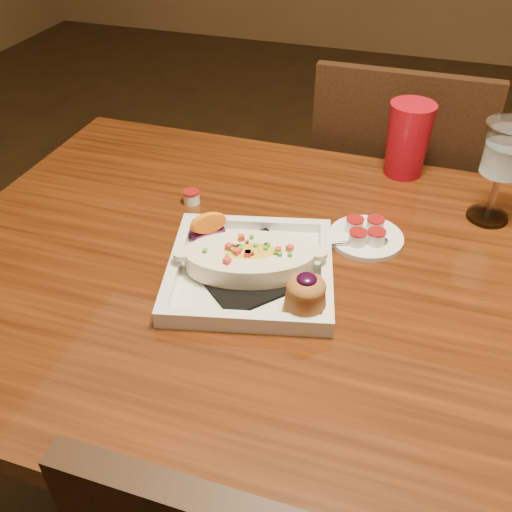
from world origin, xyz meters
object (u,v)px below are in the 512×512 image
(plate, at_px, (255,267))
(chair_far, at_px, (389,210))
(table, at_px, (353,328))
(saucer, at_px, (365,235))
(red_tumbler, at_px, (408,140))
(goblet, at_px, (505,155))

(plate, bearing_deg, chair_far, 62.35)
(chair_far, height_order, plate, chair_far)
(table, bearing_deg, chair_far, 90.00)
(table, xyz_separation_m, saucer, (-0.01, 0.13, 0.11))
(red_tumbler, bearing_deg, saucer, -97.45)
(red_tumbler, bearing_deg, table, -93.39)
(chair_far, relative_size, goblet, 4.82)
(plate, relative_size, goblet, 1.68)
(chair_far, bearing_deg, red_tumbler, 95.89)
(goblet, bearing_deg, chair_far, 119.12)
(red_tumbler, bearing_deg, chair_far, 95.89)
(chair_far, distance_m, goblet, 0.56)
(chair_far, bearing_deg, table, 90.00)
(plate, xyz_separation_m, goblet, (0.37, 0.31, 0.11))
(table, bearing_deg, saucer, 95.33)
(plate, bearing_deg, goblet, 26.73)
(table, xyz_separation_m, chair_far, (-0.00, 0.63, -0.15))
(table, height_order, saucer, saucer)
(saucer, bearing_deg, red_tumbler, 82.55)
(chair_far, relative_size, saucer, 6.89)
(goblet, bearing_deg, plate, -139.70)
(plate, distance_m, red_tumbler, 0.48)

